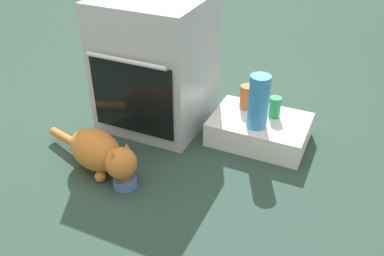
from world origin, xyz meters
name	(u,v)px	position (x,y,z in m)	size (l,w,h in m)	color
ground	(114,156)	(0.00, 0.00, 0.00)	(8.00, 8.00, 0.00)	#284238
oven	(156,63)	(0.04, 0.44, 0.38)	(0.58, 0.60, 0.76)	#B7BABF
pantry_cabinet	(259,129)	(0.68, 0.48, 0.07)	(0.54, 0.38, 0.14)	white
food_bowl	(125,182)	(0.19, -0.19, 0.03)	(0.12, 0.12, 0.07)	#4C7AB7
cat	(100,152)	(0.02, -0.14, 0.12)	(0.67, 0.29, 0.23)	#C6752D
soda_can	(275,107)	(0.74, 0.54, 0.20)	(0.07, 0.07, 0.12)	green
water_bottle	(258,102)	(0.68, 0.40, 0.29)	(0.11, 0.11, 0.30)	#388CD1
sauce_jar	(247,97)	(0.56, 0.57, 0.21)	(0.08, 0.08, 0.14)	#D16023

